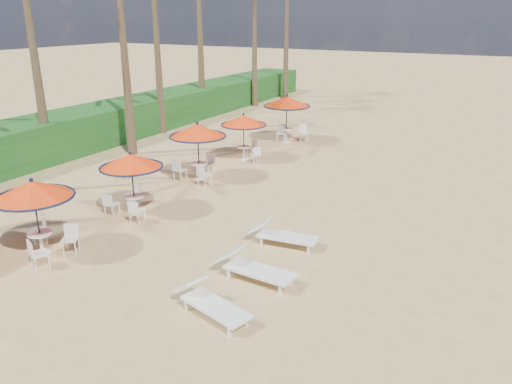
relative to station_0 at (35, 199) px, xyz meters
The scene contains 10 objects.
ground 5.63m from the station_0, ahead, with size 160.00×160.00×0.00m, color tan.
scrub_hedge 14.03m from the station_0, 125.44° to the left, with size 3.00×40.00×1.80m, color #194716.
station_0 is the anchor object (origin of this frame).
station_1 3.49m from the station_0, 87.33° to the left, with size 2.06×2.06×2.14m.
station_2 7.52m from the station_0, 90.17° to the left, with size 2.25×2.25×2.35m.
station_3 10.88m from the station_0, 89.10° to the left, with size 2.06×2.06×2.15m.
station_4 14.83m from the station_0, 88.45° to the left, with size 2.38×2.38×2.48m.
lounger_near 5.82m from the station_0, ahead, with size 2.09×1.13×0.72m.
lounger_mid 6.08m from the station_0, 15.18° to the left, with size 2.13×0.76×0.75m.
lounger_far 6.74m from the station_0, 34.03° to the left, with size 2.05×0.85×0.71m.
Camera 1 is at (5.76, -8.49, 6.30)m, focal length 35.00 mm.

